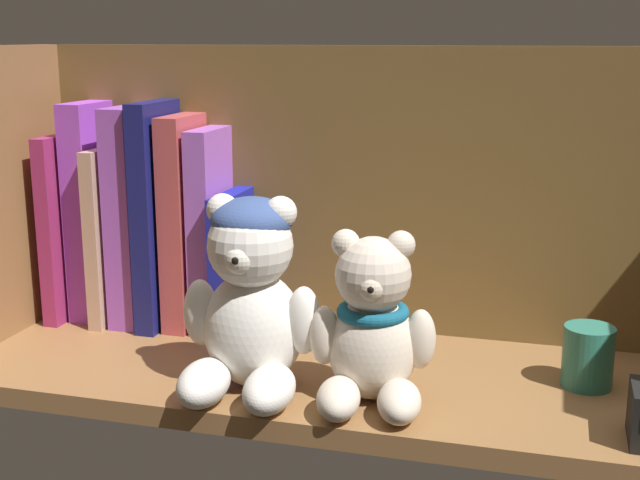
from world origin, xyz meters
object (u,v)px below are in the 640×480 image
Objects in this scene: book_1 at (97,209)px; teddy_bear_smaller at (372,330)px; teddy_bear_larger at (250,299)px; book_6 at (216,227)px; book_4 at (166,212)px; book_0 at (77,223)px; book_7 at (240,258)px; pillar_candle at (588,357)px; book_2 at (120,231)px; book_3 at (141,213)px; book_5 at (190,220)px.

teddy_bear_smaller is (35.75, -16.32, -5.66)cm from book_1.
book_1 is at bearing 146.17° from teddy_bear_larger.
book_6 reaches higher than teddy_bear_larger.
book_4 is 1.13× the size of book_6.
teddy_bear_smaller is (38.52, -16.32, -3.89)cm from book_0.
book_7 is at bearing 138.54° from teddy_bear_smaller.
book_4 reaches higher than book_1.
book_7 is at bearing 168.04° from pillar_candle.
book_2 is 27.36cm from teddy_bear_larger.
book_2 is 1.28× the size of teddy_bear_smaller.
pillar_candle is (51.56, -7.84, -6.95)cm from book_2.
book_3 reaches higher than book_0.
book_1 reaches higher than book_5.
book_3 is at bearing 151.63° from teddy_bear_smaller.
book_0 is 5.52cm from book_2.
pillar_candle is (54.28, -7.84, -9.35)cm from book_1.
book_0 is 3.63× the size of pillar_candle.
book_5 is at bearing 0.00° from book_3.
book_3 is (5.53, 0.00, -0.15)cm from book_1.
book_2 is at bearing 180.00° from book_3.
book_4 is (8.66, 0.00, 0.17)cm from book_1.
book_3 is 4.19× the size of pillar_candle.
book_1 is at bearing 180.00° from book_2.
teddy_bear_larger is at bearing -37.01° from book_2.
book_0 is 31.94cm from teddy_bear_larger.
book_1 is 1.59× the size of teddy_bear_smaller.
book_5 is at bearing 0.00° from book_4.
pillar_candle is at bearing 24.60° from teddy_bear_smaller.
book_6 is (14.59, 0.00, -1.22)cm from book_1.
book_0 reaches higher than book_7.
teddy_bear_larger is at bearing -179.35° from teddy_bear_smaller.
book_3 reaches higher than book_5.
book_2 reaches higher than teddy_bear_larger.
book_7 is 24.67cm from teddy_bear_smaller.
book_3 is 0.97× the size of book_4.
teddy_bear_smaller is (27.09, -16.32, -5.83)cm from book_4.
book_3 is at bearing 180.00° from book_5.
book_3 reaches higher than book_2.
book_7 is at bearing 0.00° from book_3.
book_1 reaches higher than book_2.
book_7 is 18.00cm from teddy_bear_larger.
book_5 is 3.10cm from book_6.
book_7 is (5.72, 0.00, -4.01)cm from book_5.
book_4 is (5.94, 0.00, 2.57)cm from book_2.
pillar_candle is at bearing -9.75° from book_4.
book_2 is at bearing 180.00° from book_5.
book_5 reaches higher than book_0.
book_3 is (8.30, 0.00, 1.63)cm from book_0.
book_6 is at bearing 0.00° from book_3.
book_2 is at bearing 0.00° from book_0.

